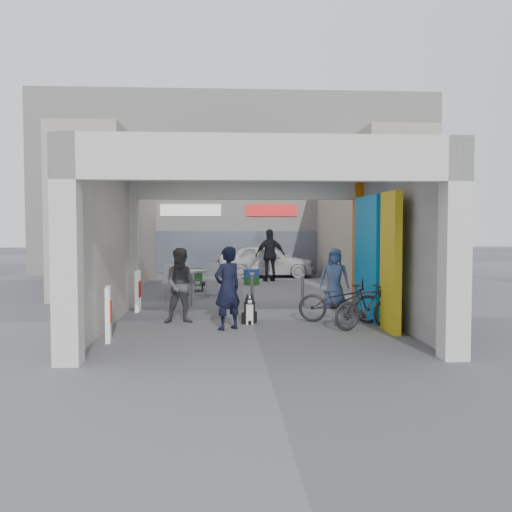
{
  "coord_description": "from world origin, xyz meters",
  "views": [
    {
      "loc": [
        -0.66,
        -12.75,
        2.11
      ],
      "look_at": [
        0.17,
        1.0,
        1.39
      ],
      "focal_mm": 40.0,
      "sensor_mm": 36.0,
      "label": 1
    }
  ],
  "objects": [
    {
      "name": "man_elderly",
      "position": [
        2.25,
        1.81,
        0.78
      ],
      "size": [
        0.83,
        0.61,
        1.55
      ],
      "primitive_type": "imported",
      "rotation": [
        0.0,
        0.0,
        -0.17
      ],
      "color": "#5570A6",
      "rests_on": "ground"
    },
    {
      "name": "plaza_bldg_left",
      "position": [
        -4.5,
        7.5,
        2.5
      ],
      "size": [
        2.0,
        9.0,
        5.0
      ],
      "primitive_type": "cube",
      "color": "#A29886",
      "rests_on": "ground"
    },
    {
      "name": "bicycle_front",
      "position": [
        1.93,
        -0.47,
        0.48
      ],
      "size": [
        1.91,
        1.02,
        0.95
      ],
      "primitive_type": "imported",
      "rotation": [
        0.0,
        0.0,
        1.35
      ],
      "color": "black",
      "rests_on": "ground"
    },
    {
      "name": "man_with_dog",
      "position": [
        -0.55,
        -1.19,
        0.85
      ],
      "size": [
        0.74,
        0.68,
        1.7
      ],
      "primitive_type": "imported",
      "rotation": [
        0.0,
        0.0,
        3.73
      ],
      "color": "black",
      "rests_on": "ground"
    },
    {
      "name": "bollard_right",
      "position": [
        1.48,
        2.24,
        0.41
      ],
      "size": [
        0.09,
        0.09,
        0.81
      ],
      "primitive_type": "cylinder",
      "color": "gray",
      "rests_on": "ground"
    },
    {
      "name": "man_back_turned",
      "position": [
        -1.53,
        -0.32,
        0.82
      ],
      "size": [
        0.84,
        0.68,
        1.64
      ],
      "primitive_type": "imported",
      "rotation": [
        0.0,
        0.0,
        0.07
      ],
      "color": "#434446",
      "rests_on": "ground"
    },
    {
      "name": "ground",
      "position": [
        0.0,
        0.0,
        0.0
      ],
      "size": [
        90.0,
        90.0,
        0.0
      ],
      "primitive_type": "plane",
      "color": "slate",
      "rests_on": "ground"
    },
    {
      "name": "bollard_left",
      "position": [
        -1.49,
        2.27,
        0.45
      ],
      "size": [
        0.09,
        0.09,
        0.9
      ],
      "primitive_type": "cylinder",
      "color": "gray",
      "rests_on": "ground"
    },
    {
      "name": "arcade_canopy",
      "position": [
        0.54,
        -0.82,
        2.3
      ],
      "size": [
        6.4,
        6.45,
        6.4
      ],
      "color": "beige",
      "rests_on": "ground"
    },
    {
      "name": "white_van",
      "position": [
        1.15,
        10.78,
        0.68
      ],
      "size": [
        4.03,
        1.73,
        1.35
      ],
      "primitive_type": "imported",
      "rotation": [
        0.0,
        0.0,
        1.54
      ],
      "color": "silver",
      "rests_on": "ground"
    },
    {
      "name": "far_building",
      "position": [
        -0.0,
        13.99,
        3.99
      ],
      "size": [
        18.0,
        4.08,
        8.0
      ],
      "color": "silver",
      "rests_on": "ground"
    },
    {
      "name": "advert_board_near",
      "position": [
        -2.75,
        -2.22,
        0.51
      ],
      "size": [
        0.17,
        0.56,
        1.0
      ],
      "rotation": [
        0.0,
        0.0,
        0.14
      ],
      "color": "white",
      "rests_on": "ground"
    },
    {
      "name": "bollard_center",
      "position": [
        0.14,
        2.34,
        0.43
      ],
      "size": [
        0.09,
        0.09,
        0.85
      ],
      "primitive_type": "cylinder",
      "color": "gray",
      "rests_on": "ground"
    },
    {
      "name": "bicycle_rear",
      "position": [
        2.3,
        -1.3,
        0.47
      ],
      "size": [
        1.61,
        1.01,
        0.94
      ],
      "primitive_type": "imported",
      "rotation": [
        0.0,
        0.0,
        1.97
      ],
      "color": "black",
      "rests_on": "ground"
    },
    {
      "name": "advert_board_far",
      "position": [
        -2.75,
        1.48,
        0.51
      ],
      "size": [
        0.11,
        0.55,
        1.0
      ],
      "rotation": [
        0.0,
        0.0,
        0.02
      ],
      "color": "white",
      "rests_on": "ground"
    },
    {
      "name": "border_collie",
      "position": [
        -0.07,
        -0.54,
        0.26
      ],
      "size": [
        0.25,
        0.48,
        0.66
      ],
      "rotation": [
        0.0,
        0.0,
        -0.39
      ],
      "color": "black",
      "rests_on": "ground"
    },
    {
      "name": "produce_stand",
      "position": [
        -1.76,
        5.86,
        0.29
      ],
      "size": [
        1.11,
        0.6,
        0.73
      ],
      "rotation": [
        0.0,
        0.0,
        0.1
      ],
      "color": "black",
      "rests_on": "ground"
    },
    {
      "name": "man_crates",
      "position": [
        1.19,
        9.0,
        1.0
      ],
      "size": [
        1.25,
        0.74,
        2.0
      ],
      "primitive_type": "imported",
      "rotation": [
        0.0,
        0.0,
        3.37
      ],
      "color": "black",
      "rests_on": "ground"
    },
    {
      "name": "cafe_set",
      "position": [
        -1.63,
        4.34,
        0.35
      ],
      "size": [
        1.63,
        1.31,
        0.98
      ],
      "rotation": [
        0.0,
        0.0,
        0.35
      ],
      "color": "#AAAAAF",
      "rests_on": "ground"
    },
    {
      "name": "plaza_bldg_right",
      "position": [
        4.5,
        7.5,
        2.5
      ],
      "size": [
        2.0,
        9.0,
        5.0
      ],
      "primitive_type": "cube",
      "color": "#A29886",
      "rests_on": "ground"
    },
    {
      "name": "crate_stack",
      "position": [
        0.4,
        7.64,
        0.28
      ],
      "size": [
        0.55,
        0.5,
        0.56
      ],
      "rotation": [
        0.0,
        0.0,
        0.43
      ],
      "color": "#16501F",
      "rests_on": "ground"
    }
  ]
}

